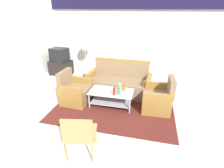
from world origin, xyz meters
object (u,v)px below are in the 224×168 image
object	(u,v)px
coffee_table	(111,96)
couch	(119,83)
armchair_right	(158,99)
bottle_orange	(124,88)
wicker_chair	(80,133)
bottle_clear	(119,87)
television	(59,55)
bottle_red	(114,91)
cup	(100,90)
armchair_left	(75,92)
tv_stand	(61,68)
pedestal_fan	(85,49)
bottle_green	(119,90)

from	to	relation	value
coffee_table	couch	bearing A→B (deg)	85.34
armchair_right	bottle_orange	distance (m)	0.87
coffee_table	wicker_chair	world-z (taller)	wicker_chair
armchair_right	coffee_table	xyz separation A→B (m)	(-1.15, -0.10, -0.02)
couch	bottle_orange	bearing A→B (deg)	113.10
bottle_clear	television	bearing A→B (deg)	146.42
coffee_table	bottle_clear	size ratio (longest dim) A/B	4.70
bottle_red	wicker_chair	xyz separation A→B (m)	(-0.21, -1.58, -0.01)
bottle_orange	cup	size ratio (longest dim) A/B	2.32
cup	wicker_chair	xyz separation A→B (m)	(0.17, -1.68, 0.03)
bottle_orange	armchair_left	bearing A→B (deg)	-175.13
tv_stand	pedestal_fan	bearing A→B (deg)	2.83
coffee_table	tv_stand	size ratio (longest dim) A/B	1.38
bottle_red	bottle_orange	size ratio (longest dim) A/B	1.11
couch	armchair_left	bearing A→B (deg)	38.34
armchair_left	bottle_green	distance (m)	1.22
couch	tv_stand	distance (m)	2.68
bottle_clear	pedestal_fan	distance (m)	2.43
cup	bottle_orange	bearing A→B (deg)	15.08
bottle_red	television	bearing A→B (deg)	141.84
armchair_right	bottle_clear	size ratio (longest dim) A/B	3.63
bottle_green	tv_stand	bearing A→B (deg)	143.76
armchair_left	tv_stand	size ratio (longest dim) A/B	1.06
bottle_red	couch	bearing A→B (deg)	92.90
armchair_left	coffee_table	size ratio (longest dim) A/B	0.77
couch	bottle_green	xyz separation A→B (m)	(0.15, -0.85, 0.20)
armchair_right	cup	xyz separation A→B (m)	(-1.42, -0.16, 0.17)
bottle_clear	cup	world-z (taller)	bottle_clear
armchair_left	tv_stand	xyz separation A→B (m)	(-1.42, 1.83, -0.03)
coffee_table	cup	xyz separation A→B (m)	(-0.27, -0.06, 0.19)
coffee_table	wicker_chair	distance (m)	1.75
armchair_left	armchair_right	distance (m)	2.14
bottle_orange	wicker_chair	distance (m)	1.88
bottle_green	television	xyz separation A→B (m)	(-2.62, 1.92, 0.24)
tv_stand	wicker_chair	bearing A→B (deg)	-57.04
coffee_table	bottle_red	bearing A→B (deg)	-56.19
armchair_right	television	xyz separation A→B (m)	(-3.55, 1.71, 0.47)
cup	couch	bearing A→B (deg)	67.72
armchair_right	bottle_green	bearing A→B (deg)	100.58
bottle_clear	wicker_chair	distance (m)	1.85
bottle_orange	cup	xyz separation A→B (m)	(-0.58, -0.16, -0.04)
couch	coffee_table	distance (m)	0.75
pedestal_fan	television	bearing A→B (deg)	-177.31
bottle_green	television	world-z (taller)	television
couch	armchair_right	distance (m)	1.26
bottle_orange	cup	bearing A→B (deg)	-164.92
tv_stand	bottle_red	bearing A→B (deg)	-38.12
couch	tv_stand	size ratio (longest dim) A/B	2.28
coffee_table	bottle_clear	distance (m)	0.31
television	cup	bearing A→B (deg)	149.22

